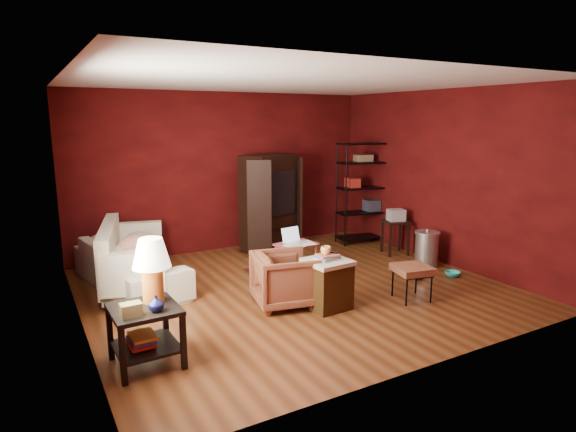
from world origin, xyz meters
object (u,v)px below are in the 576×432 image
object	(u,v)px
armchair	(285,277)
tv_armoire	(270,201)
laptop_desk	(296,247)
wire_shelving	(363,188)
hamper	(327,283)
sofa	(129,258)
side_table	(148,290)

from	to	relation	value
armchair	tv_armoire	size ratio (longest dim) A/B	0.44
laptop_desk	wire_shelving	distance (m)	2.48
tv_armoire	wire_shelving	xyz separation A→B (m)	(1.77, -0.40, 0.15)
hamper	laptop_desk	world-z (taller)	laptop_desk
hamper	tv_armoire	xyz separation A→B (m)	(0.65, 2.82, 0.57)
hamper	tv_armoire	distance (m)	2.95
armchair	tv_armoire	distance (m)	2.75
sofa	hamper	size ratio (longest dim) A/B	3.06
sofa	laptop_desk	bearing A→B (deg)	-117.84
tv_armoire	laptop_desk	bearing A→B (deg)	-126.26
sofa	laptop_desk	xyz separation A→B (m)	(2.29, -0.70, 0.02)
laptop_desk	wire_shelving	world-z (taller)	wire_shelving
side_table	wire_shelving	distance (m)	5.41
armchair	tv_armoire	world-z (taller)	tv_armoire
sofa	tv_armoire	xyz separation A→B (m)	(2.64, 0.83, 0.47)
side_table	laptop_desk	xyz separation A→B (m)	(2.55, 1.58, -0.28)
sofa	laptop_desk	world-z (taller)	sofa
side_table	wire_shelving	bearing A→B (deg)	30.09
hamper	tv_armoire	size ratio (longest dim) A/B	0.42
armchair	tv_armoire	xyz separation A→B (m)	(1.07, 2.48, 0.52)
sofa	side_table	xyz separation A→B (m)	(-0.26, -2.28, 0.30)
sofa	armchair	size ratio (longest dim) A/B	2.92
sofa	tv_armoire	size ratio (longest dim) A/B	1.28
side_table	wire_shelving	world-z (taller)	wire_shelving
side_table	armchair	bearing A→B (deg)	18.75
armchair	wire_shelving	bearing A→B (deg)	-41.68
laptop_desk	tv_armoire	size ratio (longest dim) A/B	0.42
sofa	wire_shelving	bearing A→B (deg)	-95.35
laptop_desk	wire_shelving	size ratio (longest dim) A/B	0.38
side_table	laptop_desk	size ratio (longest dim) A/B	1.69
hamper	armchair	bearing A→B (deg)	141.37
side_table	hamper	world-z (taller)	side_table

